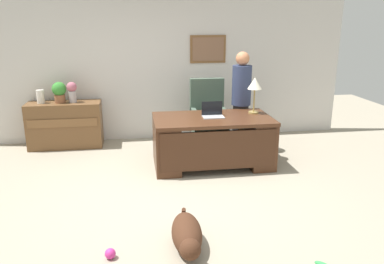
{
  "coord_description": "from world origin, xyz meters",
  "views": [
    {
      "loc": [
        -0.45,
        -4.52,
        2.2
      ],
      "look_at": [
        0.28,
        0.3,
        0.75
      ],
      "focal_mm": 35.94,
      "sensor_mm": 36.0,
      "label": 1
    }
  ],
  "objects_px": {
    "desk_lamp": "(255,86)",
    "armchair": "(208,117)",
    "vase_empty": "(40,97)",
    "vase_with_flowers": "(72,91)",
    "dog_lying": "(187,235)",
    "person_standing": "(241,101)",
    "desk": "(213,140)",
    "dog_toy_ball": "(110,254)",
    "laptop": "(213,113)",
    "credenza": "(65,125)",
    "potted_plant": "(59,91)"
  },
  "relations": [
    {
      "from": "person_standing",
      "to": "armchair",
      "type": "bearing_deg",
      "value": 144.36
    },
    {
      "from": "desk",
      "to": "armchair",
      "type": "xyz_separation_m",
      "value": [
        0.12,
        0.98,
        0.1
      ]
    },
    {
      "from": "desk",
      "to": "armchair",
      "type": "distance_m",
      "value": 0.99
    },
    {
      "from": "credenza",
      "to": "desk",
      "type": "bearing_deg",
      "value": -28.49
    },
    {
      "from": "person_standing",
      "to": "vase_with_flowers",
      "type": "relative_size",
      "value": 4.76
    },
    {
      "from": "person_standing",
      "to": "potted_plant",
      "type": "distance_m",
      "value": 3.11
    },
    {
      "from": "vase_with_flowers",
      "to": "dog_toy_ball",
      "type": "relative_size",
      "value": 3.41
    },
    {
      "from": "dog_lying",
      "to": "vase_empty",
      "type": "relative_size",
      "value": 3.68
    },
    {
      "from": "desk_lamp",
      "to": "armchair",
      "type": "bearing_deg",
      "value": 126.0
    },
    {
      "from": "armchair",
      "to": "vase_with_flowers",
      "type": "bearing_deg",
      "value": 172.36
    },
    {
      "from": "laptop",
      "to": "vase_with_flowers",
      "type": "xyz_separation_m",
      "value": [
        -2.22,
        1.23,
        0.17
      ]
    },
    {
      "from": "desk_lamp",
      "to": "vase_empty",
      "type": "xyz_separation_m",
      "value": [
        -3.43,
        1.1,
        -0.29
      ]
    },
    {
      "from": "desk",
      "to": "credenza",
      "type": "height_order",
      "value": "credenza"
    },
    {
      "from": "armchair",
      "to": "dog_toy_ball",
      "type": "distance_m",
      "value": 3.6
    },
    {
      "from": "person_standing",
      "to": "potted_plant",
      "type": "relative_size",
      "value": 4.67
    },
    {
      "from": "vase_with_flowers",
      "to": "dog_lying",
      "type": "bearing_deg",
      "value": -66.47
    },
    {
      "from": "desk",
      "to": "armchair",
      "type": "height_order",
      "value": "armchair"
    },
    {
      "from": "vase_empty",
      "to": "potted_plant",
      "type": "xyz_separation_m",
      "value": [
        0.32,
        0.0,
        0.08
      ]
    },
    {
      "from": "dog_lying",
      "to": "vase_with_flowers",
      "type": "height_order",
      "value": "vase_with_flowers"
    },
    {
      "from": "person_standing",
      "to": "desk",
      "type": "bearing_deg",
      "value": -133.9
    },
    {
      "from": "person_standing",
      "to": "desk_lamp",
      "type": "distance_m",
      "value": 0.55
    },
    {
      "from": "dog_lying",
      "to": "vase_empty",
      "type": "xyz_separation_m",
      "value": [
        -2.04,
        3.48,
        0.76
      ]
    },
    {
      "from": "credenza",
      "to": "dog_toy_ball",
      "type": "distance_m",
      "value": 3.66
    },
    {
      "from": "credenza",
      "to": "laptop",
      "type": "height_order",
      "value": "laptop"
    },
    {
      "from": "desk",
      "to": "dog_lying",
      "type": "height_order",
      "value": "desk"
    },
    {
      "from": "vase_with_flowers",
      "to": "vase_empty",
      "type": "distance_m",
      "value": 0.53
    },
    {
      "from": "vase_with_flowers",
      "to": "credenza",
      "type": "bearing_deg",
      "value": -179.54
    },
    {
      "from": "dog_lying",
      "to": "potted_plant",
      "type": "distance_m",
      "value": 3.97
    },
    {
      "from": "credenza",
      "to": "armchair",
      "type": "height_order",
      "value": "armchair"
    },
    {
      "from": "vase_with_flowers",
      "to": "vase_empty",
      "type": "xyz_separation_m",
      "value": [
        -0.53,
        0.0,
        -0.08
      ]
    },
    {
      "from": "potted_plant",
      "to": "desk_lamp",
      "type": "bearing_deg",
      "value": -19.42
    },
    {
      "from": "laptop",
      "to": "vase_empty",
      "type": "bearing_deg",
      "value": 155.98
    },
    {
      "from": "armchair",
      "to": "vase_empty",
      "type": "distance_m",
      "value": 2.91
    },
    {
      "from": "dog_toy_ball",
      "to": "dog_lying",
      "type": "bearing_deg",
      "value": 3.87
    },
    {
      "from": "dog_lying",
      "to": "desk_lamp",
      "type": "relative_size",
      "value": 1.51
    },
    {
      "from": "vase_empty",
      "to": "desk",
      "type": "bearing_deg",
      "value": -25.23
    },
    {
      "from": "credenza",
      "to": "desk_lamp",
      "type": "height_order",
      "value": "desk_lamp"
    },
    {
      "from": "laptop",
      "to": "credenza",
      "type": "bearing_deg",
      "value": 152.84
    },
    {
      "from": "vase_empty",
      "to": "potted_plant",
      "type": "height_order",
      "value": "potted_plant"
    },
    {
      "from": "person_standing",
      "to": "vase_with_flowers",
      "type": "xyz_separation_m",
      "value": [
        -2.82,
        0.66,
        0.12
      ]
    },
    {
      "from": "desk_lamp",
      "to": "vase_with_flowers",
      "type": "bearing_deg",
      "value": 159.28
    },
    {
      "from": "desk_lamp",
      "to": "vase_with_flowers",
      "type": "xyz_separation_m",
      "value": [
        -2.91,
        1.1,
        -0.21
      ]
    },
    {
      "from": "vase_with_flowers",
      "to": "potted_plant",
      "type": "bearing_deg",
      "value": 180.0
    },
    {
      "from": "laptop",
      "to": "dog_toy_ball",
      "type": "relative_size",
      "value": 3.08
    },
    {
      "from": "armchair",
      "to": "credenza",
      "type": "bearing_deg",
      "value": 172.89
    },
    {
      "from": "credenza",
      "to": "laptop",
      "type": "bearing_deg",
      "value": -27.16
    },
    {
      "from": "vase_empty",
      "to": "desk_lamp",
      "type": "bearing_deg",
      "value": -17.75
    },
    {
      "from": "vase_with_flowers",
      "to": "potted_plant",
      "type": "distance_m",
      "value": 0.21
    },
    {
      "from": "laptop",
      "to": "vase_with_flowers",
      "type": "bearing_deg",
      "value": 151.12
    },
    {
      "from": "desk",
      "to": "dog_lying",
      "type": "relative_size",
      "value": 2.09
    }
  ]
}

